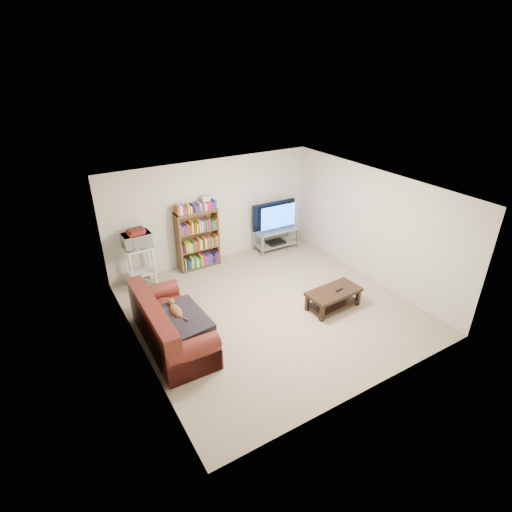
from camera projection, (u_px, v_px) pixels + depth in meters
floor at (271, 308)px, 7.78m from camera, size 5.00×5.00×0.00m
ceiling at (273, 190)px, 6.69m from camera, size 5.00×5.00×0.00m
wall_back at (213, 212)px, 9.14m from camera, size 5.00×0.00×5.00m
wall_front at (374, 326)px, 5.32m from camera, size 5.00×0.00×5.00m
wall_left at (135, 291)px, 6.09m from camera, size 0.00×5.00×5.00m
wall_right at (372, 226)px, 8.38m from camera, size 0.00×5.00×5.00m
sofa at (168, 329)px, 6.70m from camera, size 0.91×2.06×0.88m
blanket at (180, 320)px, 6.58m from camera, size 0.86×1.08×0.18m
cat at (176, 311)px, 6.70m from camera, size 0.23×0.56×0.17m
coffee_table at (333, 296)px, 7.69m from camera, size 1.09×0.59×0.39m
remote at (340, 290)px, 7.64m from camera, size 0.18×0.08×0.02m
tv_stand at (276, 236)px, 9.97m from camera, size 1.10×0.52×0.55m
television at (276, 216)px, 9.74m from camera, size 1.18×0.18×0.68m
dvd_player at (276, 242)px, 10.05m from camera, size 0.44×0.32×0.06m
bookshelf at (198, 239)px, 8.98m from camera, size 0.96×0.30×1.38m
shelf_clutter at (199, 205)px, 8.69m from camera, size 0.70×0.21×0.28m
microwave_stand at (140, 261)px, 8.31m from camera, size 0.58×0.44×0.90m
microwave at (137, 240)px, 8.10m from camera, size 0.57×0.40×0.31m
game_boxes at (136, 232)px, 8.02m from camera, size 0.34×0.30×0.05m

